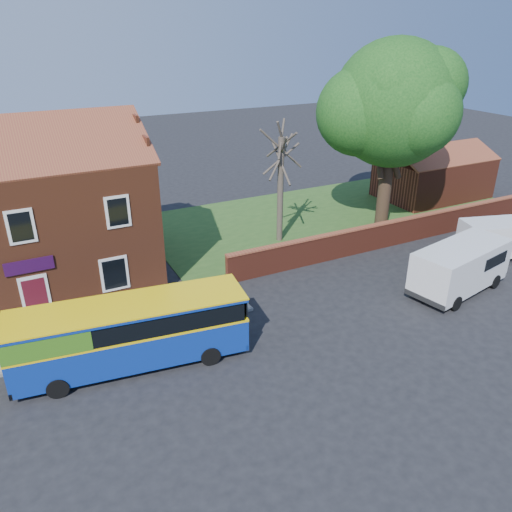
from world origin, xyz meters
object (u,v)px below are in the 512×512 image
van_near (460,266)px  van_far (505,237)px  bus (123,332)px  large_tree (393,107)px

van_near → van_far: (5.50, 1.78, -0.15)m
bus → large_tree: 21.04m
van_far → large_tree: 10.05m
bus → large_tree: bearing=28.8°
bus → van_near: bearing=2.2°
bus → large_tree: size_ratio=0.78×
van_near → van_far: size_ratio=1.11×
van_near → large_tree: size_ratio=0.50×
large_tree → bus: bearing=-158.4°
van_far → large_tree: large_tree is taller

